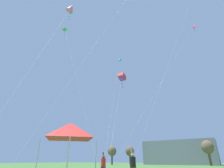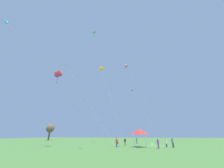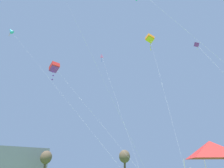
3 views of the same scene
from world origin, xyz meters
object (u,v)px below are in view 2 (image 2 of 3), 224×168
object	(u,v)px
person_grey_shirt	(173,142)
kite_pink_diamond_4	(126,65)
person_purple_shirt	(158,143)
kite_purple_delta_0	(133,91)
person_red_shirt	(117,142)
person_orange_shirt	(118,141)
cooler_box	(152,144)
kite_pink_diamond_6	(65,63)
festival_tent	(139,132)
person_white_shirt	(166,143)
kite_cyan_diamond_2	(6,21)
person_black_shirt	(125,141)
person_teal_shirt	(137,140)
kite_orange_box_5	(102,69)
kite_green_delta_1	(95,34)
kite_red_box_3	(58,74)

from	to	relation	value
person_grey_shirt	kite_pink_diamond_4	size ratio (longest dim) A/B	0.10
person_purple_shirt	kite_purple_delta_0	distance (m)	15.17
person_red_shirt	person_orange_shirt	bearing A→B (deg)	-137.19
person_grey_shirt	kite_purple_delta_0	xyz separation A→B (m)	(3.55, 7.60, 12.95)
cooler_box	person_red_shirt	world-z (taller)	person_red_shirt
kite_pink_diamond_6	person_red_shirt	bearing A→B (deg)	-112.16
festival_tent	cooler_box	distance (m)	9.42
person_white_shirt	kite_purple_delta_0	xyz separation A→B (m)	(3.26, 6.37, 13.09)
festival_tent	person_orange_shirt	xyz separation A→B (m)	(8.80, 6.26, -2.20)
person_white_shirt	kite_cyan_diamond_2	bearing A→B (deg)	80.58
cooler_box	person_white_shirt	bearing A→B (deg)	-162.22
person_purple_shirt	person_black_shirt	size ratio (longest dim) A/B	0.84
person_orange_shirt	person_teal_shirt	distance (m)	6.18
cooler_box	kite_purple_delta_0	world-z (taller)	kite_purple_delta_0
kite_purple_delta_0	person_red_shirt	bearing A→B (deg)	141.15
person_white_shirt	kite_pink_diamond_4	world-z (taller)	kite_pink_diamond_4
person_grey_shirt	kite_purple_delta_0	world-z (taller)	kite_purple_delta_0
person_teal_shirt	kite_purple_delta_0	world-z (taller)	kite_purple_delta_0
person_purple_shirt	person_white_shirt	xyz separation A→B (m)	(3.21, -2.03, -0.07)
festival_tent	cooler_box	world-z (taller)	festival_tent
person_red_shirt	person_grey_shirt	bearing A→B (deg)	131.68
kite_purple_delta_0	kite_pink_diamond_6	bearing A→B (deg)	81.26
kite_pink_diamond_4	person_black_shirt	bearing A→B (deg)	13.84
cooler_box	person_black_shirt	bearing A→B (deg)	130.55
kite_purple_delta_0	kite_pink_diamond_4	distance (m)	8.94
kite_orange_box_5	kite_pink_diamond_6	bearing A→B (deg)	99.76
person_teal_shirt	person_purple_shirt	bearing A→B (deg)	-46.22
person_black_shirt	kite_purple_delta_0	distance (m)	13.29
person_white_shirt	kite_pink_diamond_6	world-z (taller)	kite_pink_diamond_6
festival_tent	kite_green_delta_1	xyz separation A→B (m)	(-10.85, 7.50, 18.77)
person_orange_shirt	kite_orange_box_5	size ratio (longest dim) A/B	0.06
person_white_shirt	kite_orange_box_5	xyz separation A→B (m)	(9.73, 17.76, 25.17)
person_purple_shirt	person_black_shirt	xyz separation A→B (m)	(4.98, 6.88, 0.06)
person_white_shirt	kite_orange_box_5	distance (m)	32.30
kite_purple_delta_0	kite_green_delta_1	distance (m)	18.31
festival_tent	person_grey_shirt	size ratio (longest dim) A/B	1.98
kite_pink_diamond_6	person_teal_shirt	bearing A→B (deg)	-81.76
festival_tent	kite_pink_diamond_6	size ratio (longest dim) A/B	0.12
person_grey_shirt	kite_pink_diamond_4	xyz separation A→B (m)	(-4.40, 8.55, 16.93)
kite_purple_delta_0	kite_pink_diamond_4	bearing A→B (deg)	173.20
person_purple_shirt	kite_red_box_3	distance (m)	26.80
cooler_box	person_red_shirt	xyz separation A→B (m)	(-9.05, 7.98, 0.76)
kite_green_delta_1	festival_tent	bearing A→B (deg)	-34.64
person_purple_shirt	kite_green_delta_1	size ratio (longest dim) A/B	0.07
person_red_shirt	person_teal_shirt	world-z (taller)	person_red_shirt
cooler_box	person_red_shirt	distance (m)	12.09
person_grey_shirt	kite_purple_delta_0	distance (m)	15.43
person_grey_shirt	kite_cyan_diamond_2	bearing A→B (deg)	69.47
kite_pink_diamond_4	person_teal_shirt	bearing A→B (deg)	-3.31
person_teal_shirt	person_black_shirt	world-z (taller)	person_black_shirt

